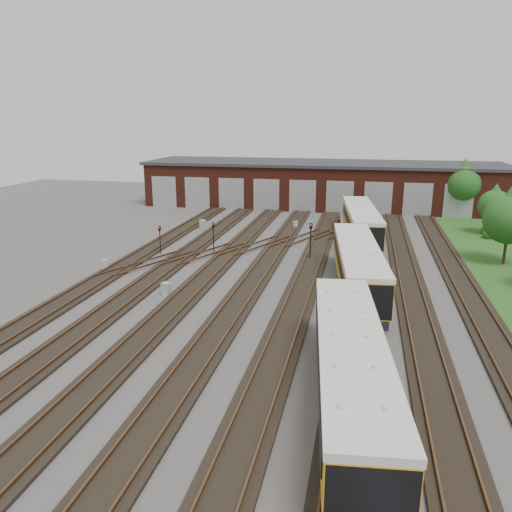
# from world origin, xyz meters

# --- Properties ---
(ground) EXTENTS (120.00, 120.00, 0.00)m
(ground) POSITION_xyz_m (0.00, 0.00, 0.00)
(ground) COLOR #413E3C
(ground) RESTS_ON ground
(track_network) EXTENTS (30.40, 70.00, 0.33)m
(track_network) POSITION_xyz_m (-0.17, 0.59, 0.11)
(track_network) COLOR black
(track_network) RESTS_ON ground
(maintenance_shed) EXTENTS (51.00, 12.50, 6.35)m
(maintenance_shed) POSITION_xyz_m (-0.01, 39.97, 3.20)
(maintenance_shed) COLOR #541F15
(maintenance_shed) RESTS_ON ground
(metro_train) EXTENTS (4.49, 47.86, 3.23)m
(metro_train) POSITION_xyz_m (6.00, 2.68, 1.99)
(metro_train) COLOR black
(metro_train) RESTS_ON ground
(signal_mast_0) EXTENTS (0.23, 0.22, 2.71)m
(signal_mast_0) POSITION_xyz_m (-12.43, 9.54, 1.74)
(signal_mast_0) COLOR black
(signal_mast_0) RESTS_ON ground
(signal_mast_1) EXTENTS (0.24, 0.22, 3.02)m
(signal_mast_1) POSITION_xyz_m (-7.54, 10.77, 1.92)
(signal_mast_1) COLOR black
(signal_mast_1) RESTS_ON ground
(signal_mast_2) EXTENTS (0.29, 0.28, 3.31)m
(signal_mast_2) POSITION_xyz_m (3.96, 14.57, 2.12)
(signal_mast_2) COLOR black
(signal_mast_2) RESTS_ON ground
(signal_mast_3) EXTENTS (0.28, 0.26, 3.41)m
(signal_mast_3) POSITION_xyz_m (1.67, 10.60, 2.18)
(signal_mast_3) COLOR black
(signal_mast_3) RESTS_ON ground
(relay_cabinet_0) EXTENTS (0.67, 0.62, 0.91)m
(relay_cabinet_0) POSITION_xyz_m (-15.00, 3.73, 0.45)
(relay_cabinet_0) COLOR #A4A7A9
(relay_cabinet_0) RESTS_ON ground
(relay_cabinet_1) EXTENTS (0.79, 0.73, 1.05)m
(relay_cabinet_1) POSITION_xyz_m (-11.99, 21.05, 0.52)
(relay_cabinet_1) COLOR #A4A7A9
(relay_cabinet_1) RESTS_ON ground
(relay_cabinet_2) EXTENTS (0.70, 0.62, 0.98)m
(relay_cabinet_2) POSITION_xyz_m (-7.51, -1.12, 0.49)
(relay_cabinet_2) COLOR #A4A7A9
(relay_cabinet_2) RESTS_ON ground
(relay_cabinet_3) EXTENTS (0.62, 0.56, 0.86)m
(relay_cabinet_3) POSITION_xyz_m (-1.47, 23.51, 0.43)
(relay_cabinet_3) COLOR #A4A7A9
(relay_cabinet_3) RESTS_ON ground
(relay_cabinet_4) EXTENTS (0.63, 0.55, 0.93)m
(relay_cabinet_4) POSITION_xyz_m (3.99, 18.65, 0.47)
(relay_cabinet_4) COLOR #A4A7A9
(relay_cabinet_4) RESTS_ON ground
(tree_0) EXTENTS (4.57, 4.57, 7.57)m
(tree_0) POSITION_xyz_m (18.48, 35.00, 4.86)
(tree_0) COLOR #2F2115
(tree_0) RESTS_ON ground
(tree_1) EXTENTS (3.44, 3.44, 5.70)m
(tree_1) POSITION_xyz_m (20.16, 24.96, 3.66)
(tree_1) COLOR #2F2115
(tree_1) RESTS_ON ground
(tree_2) EXTENTS (4.30, 4.30, 7.12)m
(tree_2) POSITION_xyz_m (18.53, 12.70, 4.58)
(tree_2) COLOR #2F2115
(tree_2) RESTS_ON ground
(bush_1) EXTENTS (1.31, 1.31, 1.31)m
(bush_1) POSITION_xyz_m (19.73, 24.98, 0.65)
(bush_1) COLOR #154C15
(bush_1) RESTS_ON ground
(bush_2) EXTENTS (1.27, 1.27, 1.27)m
(bush_2) POSITION_xyz_m (19.45, 22.80, 0.63)
(bush_2) COLOR #154C15
(bush_2) RESTS_ON ground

